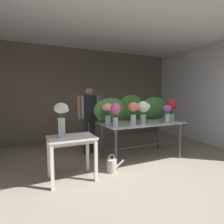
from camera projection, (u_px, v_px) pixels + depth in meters
The scene contains 16 objects.
ground_plane at pixel (113, 156), 4.25m from camera, with size 8.61×8.61×0.00m, color gray.
wall_back at pixel (87, 95), 5.88m from camera, with size 5.98×0.12×2.84m, color #706656.
wall_right at pixel (205, 95), 5.37m from camera, with size 0.12×4.04×2.84m, color silver.
ceiling_slab at pixel (114, 27), 3.97m from camera, with size 6.10×4.04×0.12m, color silver.
display_table_glass at pixel (141, 128), 4.08m from camera, with size 1.81×0.94×0.82m.
side_table_white at pixel (71, 143), 3.05m from camera, with size 0.77×0.55×0.74m.
florist at pixel (89, 113), 4.36m from camera, with size 0.56×0.24×1.60m.
foliage_backdrop at pixel (136, 108), 4.40m from camera, with size 2.06×0.30×0.61m.
vase_crimson_hydrangea at pixel (172, 108), 4.25m from camera, with size 0.23×0.23×0.49m.
vase_ivory_dahlias at pixel (143, 109), 3.82m from camera, with size 0.32×0.26×0.48m.
vase_coral_carnations at pixel (133, 111), 3.65m from camera, with size 0.21×0.21×0.47m.
vase_fuchsia_freesia at pixel (115, 112), 3.49m from camera, with size 0.22×0.19×0.46m.
vase_peach_ranunculus at pixel (108, 111), 3.81m from camera, with size 0.25×0.24×0.44m.
vase_violet_stock at pixel (167, 112), 4.00m from camera, with size 0.18×0.17×0.39m.
vase_white_roses_tall at pixel (61, 116), 2.94m from camera, with size 0.23×0.23×0.57m.
watering_can at pixel (112, 165), 3.38m from camera, with size 0.35×0.18×0.34m.
Camera 1 is at (-1.77, -1.77, 1.44)m, focal length 29.25 mm.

